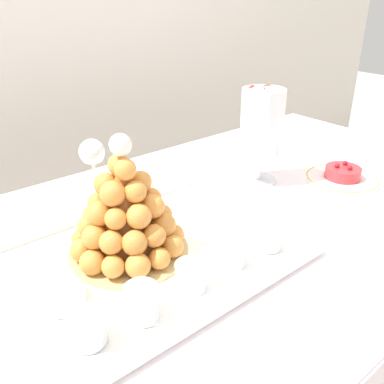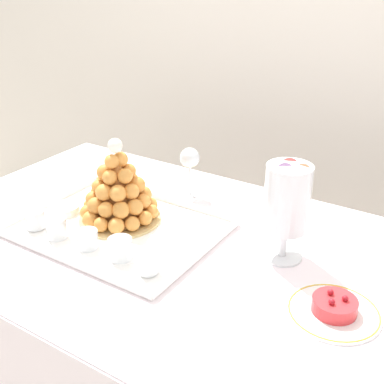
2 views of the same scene
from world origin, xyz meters
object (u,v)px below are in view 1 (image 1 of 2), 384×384
at_px(serving_tray, 151,257).
at_px(wine_glass, 92,155).
at_px(dessert_cup_centre, 191,277).
at_px(dessert_cup_left, 87,329).
at_px(creme_brulee_ramekin, 61,296).
at_px(dessert_cup_mid_left, 142,303).
at_px(croquembouche, 126,213).
at_px(macaron_goblet, 262,123).
at_px(dessert_cup_right, 269,238).
at_px(dessert_cup_mid_right, 230,252).
at_px(fruit_tart_plate, 342,176).

relative_size(serving_tray, wine_glass, 3.45).
bearing_deg(dessert_cup_centre, wine_glass, 84.28).
height_order(dessert_cup_left, creme_brulee_ramekin, dessert_cup_left).
relative_size(creme_brulee_ramekin, wine_glass, 0.52).
relative_size(dessert_cup_mid_left, creme_brulee_ramekin, 0.69).
relative_size(croquembouche, wine_glass, 1.55).
bearing_deg(macaron_goblet, dessert_cup_mid_left, -155.44).
bearing_deg(dessert_cup_mid_left, dessert_cup_right, 0.37).
distance_m(dessert_cup_centre, dessert_cup_mid_right, 0.11).
height_order(croquembouche, dessert_cup_right, croquembouche).
relative_size(dessert_cup_mid_left, dessert_cup_right, 1.17).
relative_size(croquembouche, dessert_cup_left, 4.54).
bearing_deg(macaron_goblet, wine_glass, 155.67).
distance_m(dessert_cup_mid_right, fruit_tart_plate, 0.54).
height_order(dessert_cup_left, macaron_goblet, macaron_goblet).
relative_size(dessert_cup_right, macaron_goblet, 0.19).
relative_size(fruit_tart_plate, wine_glass, 1.26).
bearing_deg(dessert_cup_right, serving_tray, 147.49).
relative_size(dessert_cup_mid_left, macaron_goblet, 0.22).
distance_m(serving_tray, dessert_cup_centre, 0.13).
distance_m(croquembouche, dessert_cup_mid_right, 0.22).
distance_m(croquembouche, creme_brulee_ramekin, 0.19).
bearing_deg(dessert_cup_centre, fruit_tart_plate, 8.77).
bearing_deg(wine_glass, fruit_tart_plate, -29.36).
distance_m(dessert_cup_right, creme_brulee_ramekin, 0.42).
height_order(dessert_cup_mid_right, dessert_cup_right, dessert_cup_mid_right).
relative_size(dessert_cup_mid_left, dessert_cup_mid_right, 0.94).
height_order(croquembouche, dessert_cup_left, croquembouche).
xyz_separation_m(dessert_cup_mid_left, macaron_goblet, (0.56, 0.25, 0.13)).
xyz_separation_m(croquembouche, dessert_cup_left, (-0.17, -0.16, -0.07)).
xyz_separation_m(croquembouche, dessert_cup_right, (0.23, -0.17, -0.07)).
height_order(dessert_cup_centre, wine_glass, wine_glass).
relative_size(croquembouche, macaron_goblet, 0.93).
bearing_deg(creme_brulee_ramekin, macaron_goblet, 12.03).
relative_size(dessert_cup_mid_right, wine_glass, 0.39).
bearing_deg(fruit_tart_plate, dessert_cup_centre, -171.23).
bearing_deg(dessert_cup_left, dessert_cup_mid_left, -4.14).
xyz_separation_m(serving_tray, macaron_goblet, (0.45, 0.12, 0.16)).
xyz_separation_m(serving_tray, croquembouche, (-0.03, 0.04, 0.09)).
bearing_deg(dessert_cup_mid_right, dessert_cup_left, -178.42).
xyz_separation_m(croquembouche, fruit_tart_plate, (0.66, -0.07, -0.09)).
height_order(dessert_cup_mid_left, dessert_cup_right, dessert_cup_mid_left).
xyz_separation_m(serving_tray, dessert_cup_mid_left, (-0.11, -0.13, 0.03)).
distance_m(croquembouche, dessert_cup_right, 0.29).
bearing_deg(wine_glass, croquembouche, -104.94).
relative_size(dessert_cup_left, fruit_tart_plate, 0.27).
xyz_separation_m(dessert_cup_centre, wine_glass, (0.04, 0.43, 0.09)).
bearing_deg(dessert_cup_mid_right, wine_glass, 98.41).
relative_size(dessert_cup_mid_right, fruit_tart_plate, 0.31).
distance_m(dessert_cup_right, wine_glass, 0.47).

